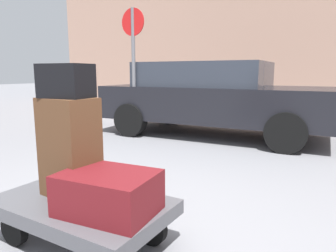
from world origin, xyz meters
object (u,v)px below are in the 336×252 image
at_px(suitcase_maroon_front_right, 108,193).
at_px(duffel_bag_black_topmost_pile, 66,81).
at_px(luggage_cart, 82,209).
at_px(suitcase_brown_rear_left, 70,148).
at_px(parked_car, 212,97).
at_px(no_parking_sign, 134,59).

distance_m(suitcase_maroon_front_right, duffel_bag_black_topmost_pile, 0.82).
relative_size(luggage_cart, suitcase_brown_rear_left, 1.74).
bearing_deg(duffel_bag_black_topmost_pile, parked_car, 92.03).
xyz_separation_m(suitcase_maroon_front_right, parked_car, (-1.07, 4.26, 0.29)).
distance_m(suitcase_brown_rear_left, duffel_bag_black_topmost_pile, 0.47).
xyz_separation_m(parked_car, no_parking_sign, (-1.21, -0.92, 0.72)).
bearing_deg(parked_car, no_parking_sign, -142.98).
bearing_deg(duffel_bag_black_topmost_pile, luggage_cart, -21.44).
bearing_deg(luggage_cart, duffel_bag_black_topmost_pile, 165.28).
bearing_deg(no_parking_sign, suitcase_maroon_front_right, -55.69).
height_order(suitcase_brown_rear_left, no_parking_sign, no_parking_sign).
distance_m(suitcase_brown_rear_left, no_parking_sign, 3.84).
xyz_separation_m(luggage_cart, no_parking_sign, (-1.99, 3.30, 1.21)).
height_order(luggage_cart, no_parking_sign, no_parking_sign).
bearing_deg(parked_car, duffel_bag_black_topmost_pile, -81.25).
bearing_deg(suitcase_brown_rear_left, no_parking_sign, 124.50).
bearing_deg(parked_car, suitcase_maroon_front_right, -75.93).
bearing_deg(no_parking_sign, suitcase_brown_rear_left, -60.34).
bearing_deg(luggage_cart, no_parking_sign, 121.07).
height_order(duffel_bag_black_topmost_pile, parked_car, parked_car).
relative_size(suitcase_brown_rear_left, no_parking_sign, 0.30).
xyz_separation_m(luggage_cart, parked_car, (-0.77, 4.21, 0.49)).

